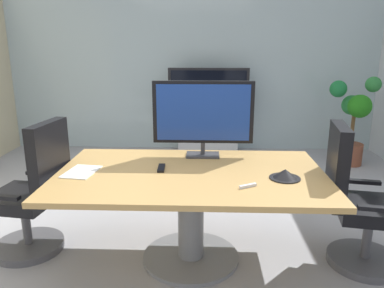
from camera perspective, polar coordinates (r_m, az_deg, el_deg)
The scene contains 12 objects.
ground_plane at distance 3.26m, azimuth -2.30°, elevation -15.50°, with size 7.31×7.31×0.00m, color #99999E.
wall_back_glass_partition at distance 5.96m, azimuth -0.06°, elevation 11.99°, with size 5.83×0.10×2.66m, color #9EB2B7.
conference_table at distance 2.86m, azimuth -0.19°, elevation -7.66°, with size 2.00×1.19×0.73m.
office_chair_left at distance 3.26m, azimuth -23.01°, elevation -7.80°, with size 0.62×0.60×1.09m.
office_chair_right at distance 3.11m, azimuth 23.94°, elevation -9.01°, with size 0.63×0.61×1.09m.
tv_monitor at distance 3.11m, azimuth 1.71°, elevation 4.54°, with size 0.84×0.18×0.64m.
wall_display_unit at distance 5.72m, azimuth 2.47°, elevation 2.86°, with size 1.20×0.36×1.31m.
potted_plant at distance 5.61m, azimuth 23.46°, elevation 3.66°, with size 0.67×0.52×1.23m.
conference_phone at distance 2.74m, azimuth 14.04°, elevation -4.54°, with size 0.22×0.22×0.07m.
remote_control at distance 2.87m, azimuth -4.72°, elevation -3.67°, with size 0.05×0.17×0.02m, color black.
whiteboard_marker at distance 2.53m, azimuth 8.55°, elevation -6.35°, with size 0.13×0.02×0.02m, color silver.
paper_notepad at distance 2.91m, azimuth -16.55°, elevation -4.09°, with size 0.21×0.30×0.01m, color white.
Camera 1 is at (0.23, -2.79, 1.66)m, focal length 34.88 mm.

